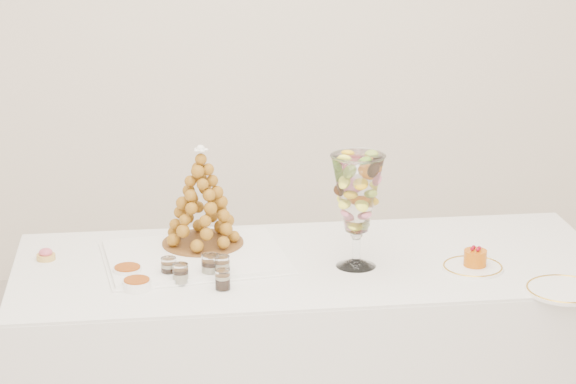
{
  "coord_description": "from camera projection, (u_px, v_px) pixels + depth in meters",
  "views": [
    {
      "loc": [
        -0.16,
        -3.19,
        2.06
      ],
      "look_at": [
        0.04,
        0.22,
        0.99
      ],
      "focal_mm": 70.0,
      "sensor_mm": 36.0,
      "label": 1
    }
  ],
  "objects": [
    {
      "name": "cake_plate",
      "position": [
        473.0,
        267.0,
        3.61
      ],
      "size": [
        0.2,
        0.2,
        0.01
      ],
      "primitive_type": "cylinder",
      "color": "white",
      "rests_on": "buffet_table"
    },
    {
      "name": "verrine_b",
      "position": [
        210.0,
        266.0,
        3.53
      ],
      "size": [
        0.06,
        0.06,
        0.08
      ],
      "primitive_type": "cylinder",
      "rotation": [
        0.0,
        0.0,
        -0.14
      ],
      "color": "white",
      "rests_on": "buffet_table"
    },
    {
      "name": "pink_tart",
      "position": [
        46.0,
        255.0,
        3.69
      ],
      "size": [
        0.06,
        0.06,
        0.04
      ],
      "color": "tan",
      "rests_on": "buffet_table"
    },
    {
      "name": "verrine_d",
      "position": [
        181.0,
        274.0,
        3.48
      ],
      "size": [
        0.06,
        0.06,
        0.07
      ],
      "primitive_type": "cylinder",
      "rotation": [
        0.0,
        0.0,
        -0.2
      ],
      "color": "white",
      "rests_on": "buffet_table"
    },
    {
      "name": "spare_plate",
      "position": [
        564.0,
        290.0,
        3.43
      ],
      "size": [
        0.24,
        0.24,
        0.01
      ],
      "primitive_type": "cylinder",
      "color": "white",
      "rests_on": "buffet_table"
    },
    {
      "name": "buffet_table",
      "position": [
        311.0,
        364.0,
        3.79
      ],
      "size": [
        2.0,
        0.91,
        0.74
      ],
      "rotation": [
        0.0,
        0.0,
        0.07
      ],
      "color": "white",
      "rests_on": "ground"
    },
    {
      "name": "verrine_e",
      "position": [
        223.0,
        280.0,
        3.44
      ],
      "size": [
        0.05,
        0.05,
        0.06
      ],
      "primitive_type": "cylinder",
      "rotation": [
        0.0,
        0.0,
        -0.14
      ],
      "color": "white",
      "rests_on": "buffet_table"
    },
    {
      "name": "verrine_a",
      "position": [
        169.0,
        268.0,
        3.53
      ],
      "size": [
        0.06,
        0.06,
        0.07
      ],
      "primitive_type": "cylinder",
      "rotation": [
        0.0,
        0.0,
        -0.2
      ],
      "color": "white",
      "rests_on": "buffet_table"
    },
    {
      "name": "macaron_vase",
      "position": [
        357.0,
        195.0,
        3.57
      ],
      "size": [
        0.17,
        0.17,
        0.37
      ],
      "color": "white",
      "rests_on": "buffet_table"
    },
    {
      "name": "ramekin_front",
      "position": [
        137.0,
        285.0,
        3.45
      ],
      "size": [
        0.09,
        0.09,
        0.03
      ],
      "primitive_type": "cylinder",
      "color": "white",
      "rests_on": "buffet_table"
    },
    {
      "name": "lace_tray",
      "position": [
        195.0,
        257.0,
        3.69
      ],
      "size": [
        0.64,
        0.53,
        0.02
      ],
      "primitive_type": "cube",
      "rotation": [
        0.0,
        0.0,
        0.19
      ],
      "color": "white",
      "rests_on": "buffet_table"
    },
    {
      "name": "croquembouche",
      "position": [
        202.0,
        196.0,
        3.74
      ],
      "size": [
        0.28,
        0.28,
        0.34
      ],
      "rotation": [
        0.0,
        0.0,
        -0.22
      ],
      "color": "brown",
      "rests_on": "lace_tray"
    },
    {
      "name": "verrine_c",
      "position": [
        221.0,
        267.0,
        3.53
      ],
      "size": [
        0.07,
        0.07,
        0.07
      ],
      "primitive_type": "cylinder",
      "rotation": [
        0.0,
        0.0,
        0.25
      ],
      "color": "white",
      "rests_on": "buffet_table"
    },
    {
      "name": "mousse_cake",
      "position": [
        475.0,
        258.0,
        3.61
      ],
      "size": [
        0.07,
        0.07,
        0.06
      ],
      "color": "#C15909",
      "rests_on": "cake_plate"
    },
    {
      "name": "ramekin_back",
      "position": [
        128.0,
        272.0,
        3.55
      ],
      "size": [
        0.09,
        0.09,
        0.03
      ],
      "primitive_type": "cylinder",
      "color": "white",
      "rests_on": "buffet_table"
    }
  ]
}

